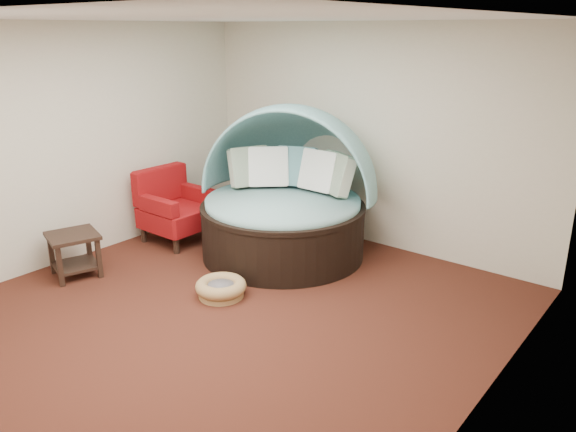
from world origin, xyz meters
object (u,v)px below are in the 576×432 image
Objects in this scene: pet_basket at (221,288)px; red_armchair at (174,208)px; canopy_daybed at (286,186)px; side_table at (74,249)px.

red_armchair reaches higher than pet_basket.
canopy_daybed is 1.64m from pet_basket.
red_armchair is 1.44× the size of side_table.
pet_basket is 0.71× the size of red_armchair.
pet_basket is (0.25, -1.43, -0.76)m from canopy_daybed.
red_armchair reaches higher than side_table.
red_armchair is at bearing -177.80° from canopy_daybed.
canopy_daybed is at bearing 100.08° from pet_basket.
red_armchair is at bearing 153.52° from pet_basket.
canopy_daybed reaches higher than side_table.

